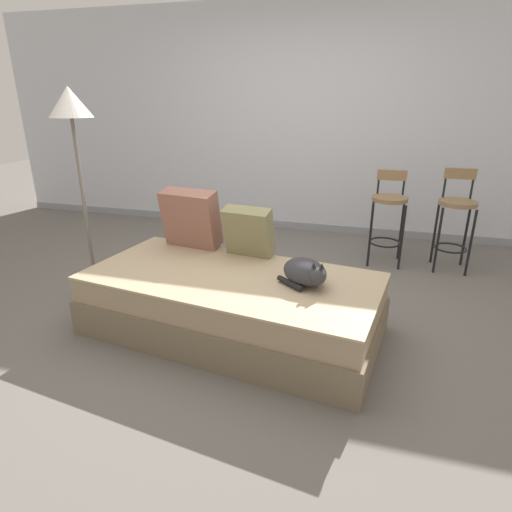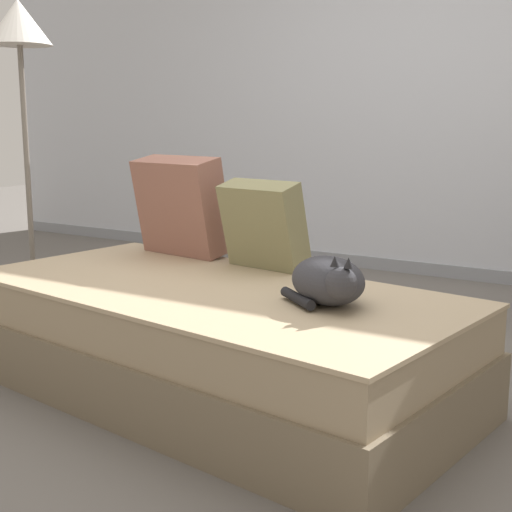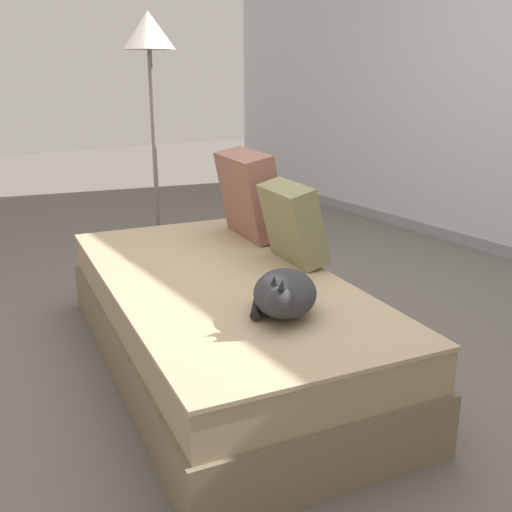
# 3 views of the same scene
# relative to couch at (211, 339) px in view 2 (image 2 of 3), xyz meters

# --- Properties ---
(ground_plane) EXTENTS (16.00, 16.00, 0.00)m
(ground_plane) POSITION_rel_couch_xyz_m (0.00, 0.40, -0.22)
(ground_plane) COLOR #66605B
(ground_plane) RESTS_ON ground
(wall_back_panel) EXTENTS (8.00, 0.10, 2.60)m
(wall_back_panel) POSITION_rel_couch_xyz_m (0.00, 2.65, 1.08)
(wall_back_panel) COLOR silver
(wall_back_panel) RESTS_ON ground
(wall_baseboard_trim) EXTENTS (8.00, 0.02, 0.09)m
(wall_baseboard_trim) POSITION_rel_couch_xyz_m (0.00, 2.60, -0.18)
(wall_baseboard_trim) COLOR gray
(wall_baseboard_trim) RESTS_ON ground
(couch) EXTENTS (2.16, 1.27, 0.44)m
(couch) POSITION_rel_couch_xyz_m (0.00, 0.00, 0.00)
(couch) COLOR #766750
(couch) RESTS_ON ground
(throw_pillow_corner) EXTENTS (0.48, 0.30, 0.47)m
(throw_pillow_corner) POSITION_rel_couch_xyz_m (-0.50, 0.47, 0.45)
(throw_pillow_corner) COLOR #936051
(throw_pillow_corner) RESTS_ON couch
(throw_pillow_middle) EXTENTS (0.39, 0.27, 0.39)m
(throw_pillow_middle) POSITION_rel_couch_xyz_m (0.01, 0.40, 0.41)
(throw_pillow_middle) COLOR #847F56
(throw_pillow_middle) RESTS_ON couch
(cat) EXTENTS (0.40, 0.38, 0.20)m
(cat) POSITION_rel_couch_xyz_m (0.52, -0.01, 0.30)
(cat) COLOR #333338
(cat) RESTS_ON couch
(floor_lamp) EXTENTS (0.32, 0.32, 1.66)m
(floor_lamp) POSITION_rel_couch_xyz_m (-1.34, 0.29, 1.18)
(floor_lamp) COLOR slate
(floor_lamp) RESTS_ON ground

